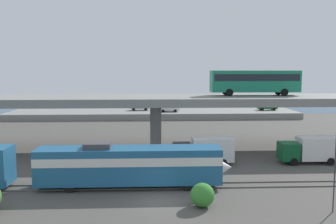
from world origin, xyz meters
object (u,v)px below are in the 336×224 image
at_px(service_truck_west, 311,149).
at_px(parked_car_1, 169,108).
at_px(service_truck_east, 205,150).
at_px(parked_car_0, 170,107).
at_px(parked_car_3, 267,107).
at_px(parked_car_2, 140,107).
at_px(transit_bus_on_overpass, 255,80).
at_px(train_locomotive, 138,164).

relative_size(service_truck_west, parked_car_1, 1.56).
distance_m(service_truck_east, parked_car_1, 41.30).
height_order(service_truck_west, parked_car_0, service_truck_west).
bearing_deg(service_truck_west, parked_car_3, -101.04).
xyz_separation_m(parked_car_1, parked_car_2, (-6.55, 3.42, 0.00)).
bearing_deg(service_truck_west, service_truck_east, 0.00).
bearing_deg(transit_bus_on_overpass, parked_car_0, -74.38).
height_order(service_truck_west, service_truck_east, same).
bearing_deg(transit_bus_on_overpass, service_truck_west, 114.62).
relative_size(service_truck_west, parked_car_2, 1.54).
relative_size(parked_car_0, parked_car_1, 0.95).
relative_size(parked_car_1, parked_car_2, 0.99).
bearing_deg(service_truck_west, parked_car_0, -72.44).
relative_size(train_locomotive, parked_car_2, 4.02).
relative_size(train_locomotive, service_truck_west, 2.62).
bearing_deg(parked_car_1, parked_car_0, 82.09).
distance_m(train_locomotive, parked_car_2, 52.63).
bearing_deg(parked_car_3, transit_bus_on_overpass, -110.20).
height_order(train_locomotive, service_truck_west, train_locomotive).
distance_m(parked_car_0, parked_car_1, 2.81).
distance_m(train_locomotive, parked_car_3, 58.63).
relative_size(parked_car_2, parked_car_3, 1.00).
bearing_deg(service_truck_east, parked_car_2, -79.07).
relative_size(service_truck_west, parked_car_3, 1.53).
xyz_separation_m(parked_car_0, parked_car_2, (-6.94, 0.64, 0.00)).
bearing_deg(parked_car_1, service_truck_west, -70.85).
height_order(transit_bus_on_overpass, parked_car_0, transit_bus_on_overpass).
relative_size(transit_bus_on_overpass, service_truck_west, 1.76).
bearing_deg(service_truck_east, transit_bus_on_overpass, -131.55).
bearing_deg(transit_bus_on_overpass, service_truck_east, 48.45).
bearing_deg(transit_bus_on_overpass, parked_car_2, -64.84).
height_order(service_truck_east, parked_car_1, service_truck_east).
xyz_separation_m(parked_car_0, parked_car_3, (22.43, -0.48, 0.00)).
bearing_deg(parked_car_1, parked_car_2, 152.41).
height_order(parked_car_1, parked_car_2, same).
xyz_separation_m(train_locomotive, parked_car_0, (5.58, 51.98, -0.06)).
height_order(transit_bus_on_overpass, service_truck_east, transit_bus_on_overpass).
height_order(train_locomotive, service_truck_east, train_locomotive).
bearing_deg(parked_car_0, parked_car_2, 174.73).
distance_m(service_truck_west, parked_car_2, 49.31).
relative_size(service_truck_east, parked_car_3, 1.53).
height_order(parked_car_0, parked_car_3, same).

